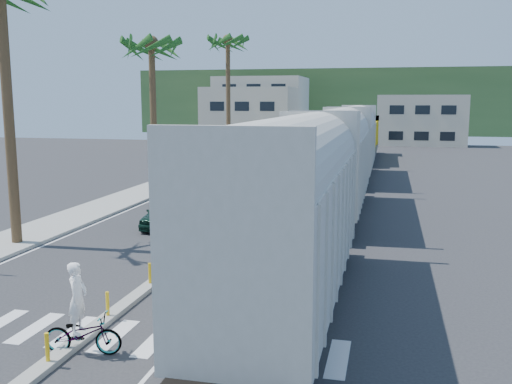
# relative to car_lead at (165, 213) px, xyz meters

# --- Properties ---
(ground) EXTENTS (140.00, 140.00, 0.00)m
(ground) POSITION_rel_car_lead_xyz_m (3.06, -10.96, -0.69)
(ground) COLOR #28282B
(ground) RESTS_ON ground
(sidewalk) EXTENTS (3.00, 90.00, 0.15)m
(sidewalk) POSITION_rel_car_lead_xyz_m (-5.44, 14.04, -0.61)
(sidewalk) COLOR gray
(sidewalk) RESTS_ON ground
(rails) EXTENTS (1.56, 100.00, 0.06)m
(rails) POSITION_rel_car_lead_xyz_m (8.06, 17.04, -0.66)
(rails) COLOR black
(rails) RESTS_ON ground
(median) EXTENTS (0.45, 60.00, 0.85)m
(median) POSITION_rel_car_lead_xyz_m (3.06, 9.00, -0.60)
(median) COLOR gray
(median) RESTS_ON ground
(crosswalk) EXTENTS (14.00, 2.20, 0.01)m
(crosswalk) POSITION_rel_car_lead_xyz_m (3.06, -12.96, -0.68)
(crosswalk) COLOR silver
(crosswalk) RESTS_ON ground
(lane_markings) EXTENTS (9.42, 90.00, 0.01)m
(lane_markings) POSITION_rel_car_lead_xyz_m (0.91, 14.04, -0.68)
(lane_markings) COLOR silver
(lane_markings) RESTS_ON ground
(freight_train) EXTENTS (3.00, 60.94, 5.85)m
(freight_train) POSITION_rel_car_lead_xyz_m (8.06, 10.49, 2.22)
(freight_train) COLOR #B5B2A6
(freight_train) RESTS_ON ground
(palm_trees) EXTENTS (3.50, 37.20, 13.75)m
(palm_trees) POSITION_rel_car_lead_xyz_m (-5.04, 11.74, 10.12)
(palm_trees) COLOR brown
(palm_trees) RESTS_ON ground
(buildings) EXTENTS (38.00, 27.00, 10.00)m
(buildings) POSITION_rel_car_lead_xyz_m (-3.36, 60.70, 3.68)
(buildings) COLOR beige
(buildings) RESTS_ON ground
(hillside) EXTENTS (80.00, 20.00, 12.00)m
(hillside) POSITION_rel_car_lead_xyz_m (3.06, 89.04, 5.31)
(hillside) COLOR #385628
(hillside) RESTS_ON ground
(car_lead) EXTENTS (2.04, 4.20, 1.37)m
(car_lead) POSITION_rel_car_lead_xyz_m (0.00, 0.00, 0.00)
(car_lead) COLOR #0F2E21
(car_lead) RESTS_ON ground
(car_second) EXTENTS (1.75, 4.69, 1.53)m
(car_second) POSITION_rel_car_lead_xyz_m (-0.91, 6.41, 0.08)
(car_second) COLOR black
(car_second) RESTS_ON ground
(car_third) EXTENTS (2.20, 4.40, 1.22)m
(car_third) POSITION_rel_car_lead_xyz_m (0.19, 11.48, -0.08)
(car_third) COLOR black
(car_third) RESTS_ON ground
(car_rear) EXTENTS (2.25, 4.76, 1.31)m
(car_rear) POSITION_rel_car_lead_xyz_m (-0.82, 16.21, -0.03)
(car_rear) COLOR #9D9FA2
(car_rear) RESTS_ON ground
(cyclist) EXTENTS (1.25, 2.17, 2.36)m
(cyclist) POSITION_rel_car_lead_xyz_m (3.49, -14.10, 0.06)
(cyclist) COLOR #9EA0A5
(cyclist) RESTS_ON ground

